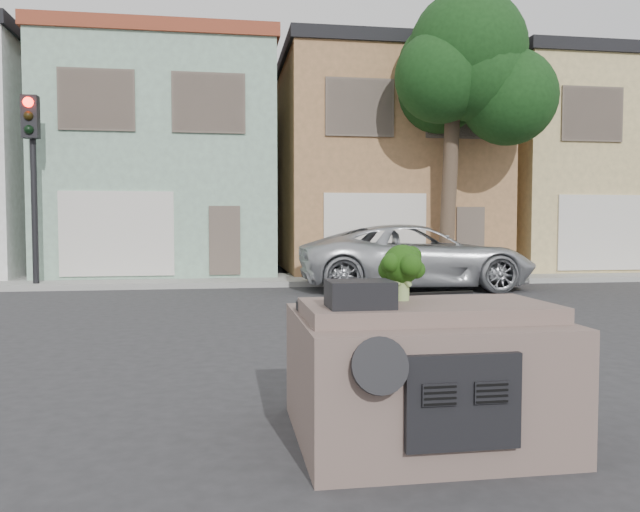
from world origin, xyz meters
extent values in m
plane|color=#303033|center=(0.00, 0.00, 0.00)|extent=(120.00, 120.00, 0.00)
cube|color=gray|center=(0.00, 10.50, 0.07)|extent=(40.00, 3.00, 0.15)
cube|color=#88AC95|center=(-3.50, 14.50, 3.77)|extent=(7.20, 8.20, 7.55)
cube|color=#9D6F47|center=(4.00, 14.50, 3.77)|extent=(7.20, 8.20, 7.55)
cube|color=tan|center=(11.50, 14.50, 3.77)|extent=(7.20, 8.20, 7.55)
imported|color=#B9BCC1|center=(3.46, 8.04, 0.00)|extent=(6.25, 3.03, 1.71)
cube|color=black|center=(-6.50, 9.50, 2.55)|extent=(0.40, 0.40, 5.10)
cube|color=#143613|center=(5.00, 9.80, 4.25)|extent=(4.40, 4.00, 8.50)
cube|color=#6A564E|center=(0.00, -3.00, 0.56)|extent=(2.00, 1.80, 1.12)
cube|color=black|center=(-0.58, -3.35, 1.22)|extent=(0.48, 0.38, 0.20)
cube|color=black|center=(0.28, -2.62, 1.13)|extent=(0.69, 0.15, 0.02)
cube|color=#16340B|center=(-0.15, -2.98, 1.35)|extent=(0.43, 0.43, 0.46)
camera|label=1|loc=(-1.57, -7.83, 1.74)|focal=35.00mm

